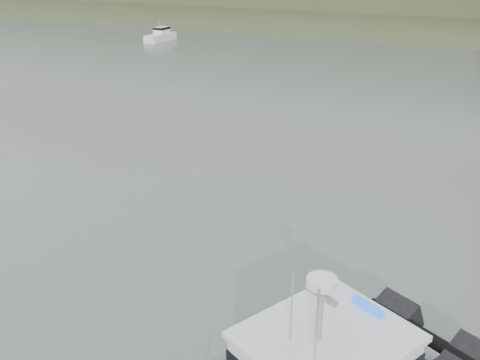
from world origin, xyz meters
name	(u,v)px	position (x,y,z in m)	size (l,w,h in m)	color
ground	(119,314)	(0.00, 0.00, 0.00)	(400.00, 400.00, 0.00)	#47544E
motorboat	(161,35)	(-34.32, 59.50, 0.83)	(2.45, 6.16, 3.32)	white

